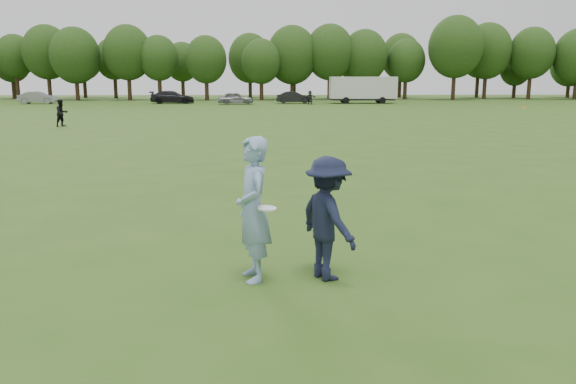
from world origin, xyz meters
name	(u,v)px	position (x,y,z in m)	size (l,w,h in m)	color
ground	(330,281)	(0.00, 0.00, 0.00)	(200.00, 200.00, 0.00)	#2F5317
thrower	(253,210)	(-1.11, 0.11, 1.05)	(0.77, 0.50, 2.10)	#84A3CC
defender	(328,218)	(-0.03, 0.11, 0.91)	(1.17, 0.67, 1.81)	#171C32
player_far_a	(62,113)	(-13.61, 27.80, 0.83)	(0.81, 0.63, 1.67)	black
player_far_d	(310,98)	(4.16, 58.34, 0.80)	(1.49, 0.47, 1.60)	#262626
car_b	(38,98)	(-28.24, 61.26, 0.73)	(1.54, 4.42, 1.46)	gray
car_d	(172,97)	(-12.29, 61.46, 0.76)	(2.13, 5.23, 1.52)	black
car_e	(236,98)	(-4.52, 59.04, 0.71)	(1.68, 4.17, 1.42)	gray
car_f	(294,97)	(2.48, 61.29, 0.72)	(1.53, 4.38, 1.44)	black
field_cone	(524,107)	(25.34, 48.94, 0.15)	(0.28, 0.28, 0.30)	orange
disc_in_play	(267,208)	(-0.91, -0.14, 1.12)	(0.30, 0.30, 0.06)	white
cargo_trailer	(363,89)	(10.83, 61.27, 1.78)	(9.00, 2.75, 3.20)	silver
treeline	(291,56)	(2.81, 76.90, 6.26)	(130.35, 18.39, 11.74)	#332114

